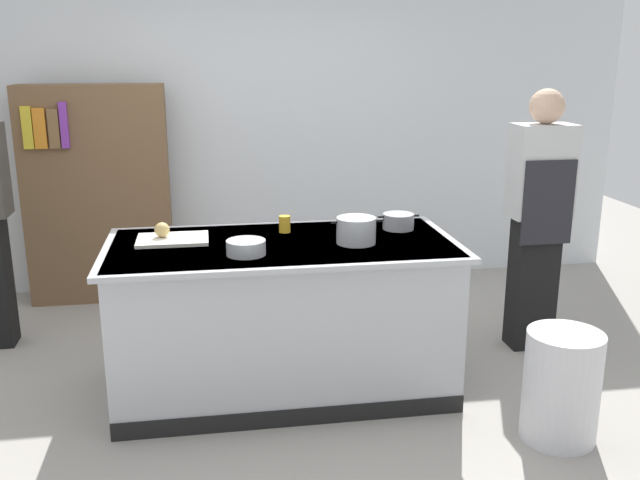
{
  "coord_description": "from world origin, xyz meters",
  "views": [
    {
      "loc": [
        -0.41,
        -3.8,
        1.96
      ],
      "look_at": [
        0.25,
        0.2,
        0.85
      ],
      "focal_mm": 39.43,
      "sensor_mm": 36.0,
      "label": 1
    }
  ],
  "objects_px": {
    "sauce_pan": "(398,221)",
    "bookshelf": "(98,195)",
    "onion": "(162,230)",
    "mixing_bowl": "(246,247)",
    "juice_cup": "(285,224)",
    "person_chef": "(538,215)",
    "trash_bin": "(561,386)",
    "stock_pot": "(356,230)"
  },
  "relations": [
    {
      "from": "trash_bin",
      "to": "bookshelf",
      "type": "xyz_separation_m",
      "value": [
        -2.59,
        2.58,
        0.56
      ]
    },
    {
      "from": "person_chef",
      "to": "juice_cup",
      "type": "bearing_deg",
      "value": 87.42
    },
    {
      "from": "onion",
      "to": "mixing_bowl",
      "type": "bearing_deg",
      "value": -38.62
    },
    {
      "from": "mixing_bowl",
      "to": "bookshelf",
      "type": "height_order",
      "value": "bookshelf"
    },
    {
      "from": "sauce_pan",
      "to": "juice_cup",
      "type": "height_order",
      "value": "juice_cup"
    },
    {
      "from": "mixing_bowl",
      "to": "bookshelf",
      "type": "relative_size",
      "value": 0.12
    },
    {
      "from": "stock_pot",
      "to": "sauce_pan",
      "type": "height_order",
      "value": "stock_pot"
    },
    {
      "from": "onion",
      "to": "person_chef",
      "type": "bearing_deg",
      "value": 4.77
    },
    {
      "from": "sauce_pan",
      "to": "bookshelf",
      "type": "distance_m",
      "value": 2.55
    },
    {
      "from": "bookshelf",
      "to": "onion",
      "type": "bearing_deg",
      "value": -70.41
    },
    {
      "from": "sauce_pan",
      "to": "trash_bin",
      "type": "height_order",
      "value": "sauce_pan"
    },
    {
      "from": "onion",
      "to": "bookshelf",
      "type": "distance_m",
      "value": 1.75
    },
    {
      "from": "sauce_pan",
      "to": "mixing_bowl",
      "type": "relative_size",
      "value": 1.21
    },
    {
      "from": "trash_bin",
      "to": "person_chef",
      "type": "distance_m",
      "value": 1.35
    },
    {
      "from": "mixing_bowl",
      "to": "onion",
      "type": "bearing_deg",
      "value": 141.38
    },
    {
      "from": "mixing_bowl",
      "to": "juice_cup",
      "type": "bearing_deg",
      "value": 59.47
    },
    {
      "from": "onion",
      "to": "bookshelf",
      "type": "height_order",
      "value": "bookshelf"
    },
    {
      "from": "onion",
      "to": "sauce_pan",
      "type": "height_order",
      "value": "onion"
    },
    {
      "from": "person_chef",
      "to": "mixing_bowl",
      "type": "bearing_deg",
      "value": 99.29
    },
    {
      "from": "mixing_bowl",
      "to": "person_chef",
      "type": "xyz_separation_m",
      "value": [
        1.93,
        0.56,
        -0.03
      ]
    },
    {
      "from": "stock_pot",
      "to": "mixing_bowl",
      "type": "relative_size",
      "value": 1.37
    },
    {
      "from": "person_chef",
      "to": "stock_pot",
      "type": "bearing_deg",
      "value": 101.42
    },
    {
      "from": "bookshelf",
      "to": "trash_bin",
      "type": "bearing_deg",
      "value": -44.87
    },
    {
      "from": "mixing_bowl",
      "to": "trash_bin",
      "type": "distance_m",
      "value": 1.78
    },
    {
      "from": "onion",
      "to": "mixing_bowl",
      "type": "relative_size",
      "value": 0.41
    },
    {
      "from": "juice_cup",
      "to": "trash_bin",
      "type": "xyz_separation_m",
      "value": [
        1.3,
        -1.01,
        -0.66
      ]
    },
    {
      "from": "mixing_bowl",
      "to": "juice_cup",
      "type": "xyz_separation_m",
      "value": [
        0.26,
        0.43,
        0.01
      ]
    },
    {
      "from": "onion",
      "to": "person_chef",
      "type": "distance_m",
      "value": 2.39
    },
    {
      "from": "sauce_pan",
      "to": "trash_bin",
      "type": "relative_size",
      "value": 0.44
    },
    {
      "from": "sauce_pan",
      "to": "juice_cup",
      "type": "relative_size",
      "value": 2.54
    },
    {
      "from": "juice_cup",
      "to": "trash_bin",
      "type": "relative_size",
      "value": 0.17
    },
    {
      "from": "stock_pot",
      "to": "person_chef",
      "type": "relative_size",
      "value": 0.17
    },
    {
      "from": "mixing_bowl",
      "to": "bookshelf",
      "type": "bearing_deg",
      "value": 117.37
    },
    {
      "from": "juice_cup",
      "to": "onion",
      "type": "bearing_deg",
      "value": -174.24
    },
    {
      "from": "juice_cup",
      "to": "person_chef",
      "type": "xyz_separation_m",
      "value": [
        1.67,
        0.13,
        -0.04
      ]
    },
    {
      "from": "mixing_bowl",
      "to": "stock_pot",
      "type": "bearing_deg",
      "value": 11.63
    },
    {
      "from": "stock_pot",
      "to": "trash_bin",
      "type": "xyz_separation_m",
      "value": [
        0.93,
        -0.7,
        -0.68
      ]
    },
    {
      "from": "sauce_pan",
      "to": "juice_cup",
      "type": "distance_m",
      "value": 0.69
    },
    {
      "from": "onion",
      "to": "trash_bin",
      "type": "relative_size",
      "value": 0.15
    },
    {
      "from": "stock_pot",
      "to": "sauce_pan",
      "type": "xyz_separation_m",
      "value": [
        0.32,
        0.27,
        -0.03
      ]
    },
    {
      "from": "stock_pot",
      "to": "onion",
      "type": "bearing_deg",
      "value": 167.76
    },
    {
      "from": "onion",
      "to": "juice_cup",
      "type": "xyz_separation_m",
      "value": [
        0.71,
        0.07,
        -0.01
      ]
    }
  ]
}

